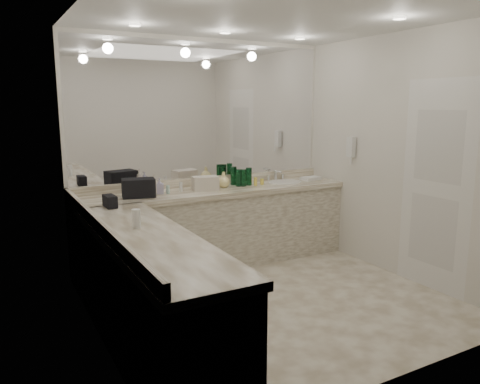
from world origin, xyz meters
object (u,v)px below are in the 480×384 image
cream_cosmetic_case (205,183)px  soap_bottle_b (160,186)px  soap_bottle_c (224,180)px  hand_towel (311,178)px  soap_bottle_a (154,185)px  black_toiletry_bag (139,188)px  wall_phone (351,147)px  sink (285,183)px

cream_cosmetic_case → soap_bottle_b: bearing=-173.8°
soap_bottle_b → soap_bottle_c: (0.78, 0.02, 0.01)m
hand_towel → soap_bottle_a: soap_bottle_a is taller
cream_cosmetic_case → soap_bottle_c: soap_bottle_c is taller
black_toiletry_bag → soap_bottle_a: 0.21m
soap_bottle_a → soap_bottle_c: soap_bottle_a is taller
wall_phone → hand_towel: 0.69m
wall_phone → black_toiletry_bag: (-2.47, 0.45, -0.35)m
hand_towel → soap_bottle_b: bearing=179.1°
sink → soap_bottle_a: bearing=179.1°
sink → wall_phone: bearing=-39.6°
hand_towel → black_toiletry_bag: bearing=-178.8°
soap_bottle_b → cream_cosmetic_case: bearing=-4.4°
wall_phone → hand_towel: bearing=112.9°
hand_towel → soap_bottle_c: soap_bottle_c is taller
black_toiletry_bag → wall_phone: bearing=-10.2°
black_toiletry_bag → cream_cosmetic_case: (0.78, 0.04, -0.01)m
soap_bottle_a → sink: bearing=-0.9°
sink → cream_cosmetic_case: bearing=-179.2°
hand_towel → soap_bottle_a: bearing=179.0°
soap_bottle_a → soap_bottle_c: bearing=1.1°
wall_phone → soap_bottle_a: size_ratio=1.14×
cream_cosmetic_case → soap_bottle_b: size_ratio=1.63×
black_toiletry_bag → soap_bottle_b: 0.27m
black_toiletry_bag → hand_towel: (2.27, 0.05, -0.08)m
black_toiletry_bag → cream_cosmetic_case: size_ratio=1.18×
hand_towel → soap_bottle_b: 2.01m
sink → soap_bottle_a: (-1.67, 0.03, 0.11)m
black_toiletry_bag → hand_towel: bearing=1.2°
cream_cosmetic_case → hand_towel: (1.49, 0.01, -0.06)m
black_toiletry_bag → cream_cosmetic_case: 0.78m
cream_cosmetic_case → hand_towel: cream_cosmetic_case is taller
sink → black_toiletry_bag: black_toiletry_bag is taller
sink → soap_bottle_b: bearing=179.1°
wall_phone → black_toiletry_bag: wall_phone is taller
soap_bottle_b → soap_bottle_c: size_ratio=0.94×
cream_cosmetic_case → soap_bottle_b: 0.53m
sink → black_toiletry_bag: 1.87m
black_toiletry_bag → soap_bottle_a: bearing=22.5°
wall_phone → cream_cosmetic_case: 1.80m
soap_bottle_a → soap_bottle_b: (0.06, -0.00, -0.02)m
black_toiletry_bag → soap_bottle_a: (0.20, 0.08, 0.01)m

